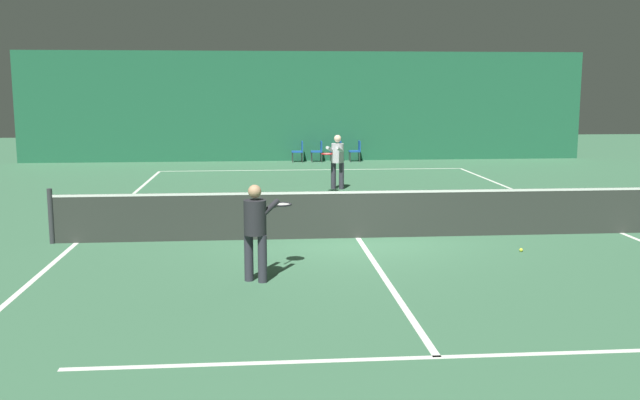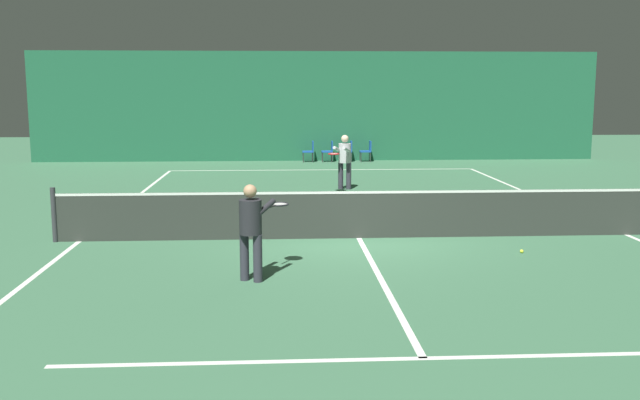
% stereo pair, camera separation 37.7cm
% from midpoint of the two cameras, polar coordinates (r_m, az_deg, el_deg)
% --- Properties ---
extents(ground_plane, '(60.00, 60.00, 0.00)m').
position_cam_midpoint_polar(ground_plane, '(14.28, 3.88, -3.06)').
color(ground_plane, '#386647').
extents(backdrop_curtain, '(23.00, 0.12, 4.41)m').
position_cam_midpoint_polar(backdrop_curtain, '(29.17, 0.15, 7.49)').
color(backdrop_curtain, '#1E5B3D').
rests_on(backdrop_curtain, ground).
extents(court_line_baseline_far, '(11.00, 0.10, 0.00)m').
position_cam_midpoint_polar(court_line_baseline_far, '(25.98, 0.60, 2.43)').
color(court_line_baseline_far, silver).
rests_on(court_line_baseline_far, ground).
extents(court_line_service_far, '(8.25, 0.10, 0.00)m').
position_cam_midpoint_polar(court_line_service_far, '(20.55, 1.65, 0.67)').
color(court_line_service_far, silver).
rests_on(court_line_service_far, ground).
extents(court_line_service_near, '(8.25, 0.10, 0.00)m').
position_cam_midpoint_polar(court_line_service_near, '(8.22, 9.59, -12.38)').
color(court_line_service_near, silver).
rests_on(court_line_service_near, ground).
extents(court_line_sideline_left, '(0.10, 23.80, 0.00)m').
position_cam_midpoint_polar(court_line_sideline_left, '(14.65, -18.02, -3.17)').
color(court_line_sideline_left, silver).
rests_on(court_line_sideline_left, ground).
extents(court_line_sideline_right, '(0.10, 23.80, 0.00)m').
position_cam_midpoint_polar(court_line_sideline_right, '(15.93, 23.94, -2.56)').
color(court_line_sideline_right, silver).
rests_on(court_line_sideline_right, ground).
extents(court_line_centre, '(0.10, 12.80, 0.00)m').
position_cam_midpoint_polar(court_line_centre, '(14.28, 3.88, -3.05)').
color(court_line_centre, silver).
rests_on(court_line_centre, ground).
extents(tennis_net, '(12.00, 0.10, 1.07)m').
position_cam_midpoint_polar(tennis_net, '(14.18, 3.90, -1.04)').
color(tennis_net, '#2D332D').
rests_on(tennis_net, ground).
extents(player_near, '(0.90, 1.29, 1.52)m').
position_cam_midpoint_polar(player_near, '(11.03, -4.48, -1.98)').
color(player_near, '#2D2D38').
rests_on(player_near, ground).
extents(player_far, '(0.86, 1.35, 1.60)m').
position_cam_midpoint_polar(player_far, '(20.95, 2.47, 3.39)').
color(player_far, '#2D2D38').
rests_on(player_far, ground).
extents(courtside_chair_0, '(0.44, 0.44, 0.84)m').
position_cam_midpoint_polar(courtside_chair_0, '(28.70, -0.44, 4.03)').
color(courtside_chair_0, '#2D2D2D').
rests_on(courtside_chair_0, ground).
extents(courtside_chair_1, '(0.44, 0.44, 0.84)m').
position_cam_midpoint_polar(courtside_chair_1, '(28.75, 1.10, 4.04)').
color(courtside_chair_1, '#2D2D2D').
rests_on(courtside_chair_1, ground).
extents(courtside_chair_2, '(0.44, 0.44, 0.84)m').
position_cam_midpoint_polar(courtside_chair_2, '(28.82, 2.64, 4.04)').
color(courtside_chair_2, '#2D2D2D').
rests_on(courtside_chair_2, ground).
extents(courtside_chair_3, '(0.44, 0.44, 0.84)m').
position_cam_midpoint_polar(courtside_chair_3, '(28.91, 4.17, 4.04)').
color(courtside_chair_3, '#2D2D2D').
rests_on(courtside_chair_3, ground).
extents(tennis_ball, '(0.07, 0.07, 0.07)m').
position_cam_midpoint_polar(tennis_ball, '(13.54, 16.61, -3.95)').
color(tennis_ball, '#D1DB33').
rests_on(tennis_ball, ground).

